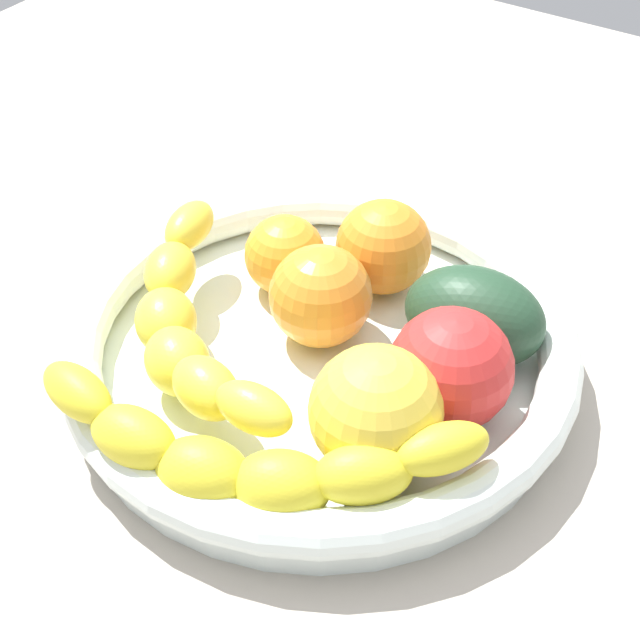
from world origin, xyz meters
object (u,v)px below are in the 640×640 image
fruit_bowl (320,349)px  banana_draped_left (187,328)px  orange_front (285,255)px  orange_mid_right (383,247)px  tomato_red (447,373)px  avocado_dark (474,316)px  banana_draped_right (246,458)px  orange_mid_left (321,296)px  apple_yellow (376,411)px

fruit_bowl → banana_draped_left: bearing=-48.7°
orange_front → orange_mid_right: (-3.87, 5.30, 0.48)cm
orange_front → tomato_red: size_ratio=0.75×
fruit_bowl → banana_draped_left: (5.33, -6.07, 2.69)cm
fruit_bowl → orange_front: orange_front is taller
banana_draped_left → orange_front: (-9.81, 0.26, -0.54)cm
fruit_bowl → avocado_dark: size_ratio=3.64×
banana_draped_right → orange_front: same height
orange_front → avocado_dark: (-0.99, 13.53, 0.33)cm
orange_mid_left → tomato_red: 10.25cm
orange_mid_left → avocado_dark: size_ratio=0.74×
fruit_bowl → banana_draped_right: banana_draped_right is taller
orange_mid_right → tomato_red: (8.79, 9.45, 0.41)cm
fruit_bowl → orange_mid_left: (-1.68, -1.07, 2.69)cm
orange_mid_right → avocado_dark: (2.88, 8.23, -0.15)cm
banana_draped_left → avocado_dark: avocado_dark is taller
banana_draped_left → orange_front: 9.83cm
orange_front → tomato_red: bearing=71.6°
fruit_bowl → avocado_dark: (-5.47, 7.72, 2.48)cm
orange_mid_left → banana_draped_left: bearing=-35.5°
fruit_bowl → orange_front: (-4.48, -5.81, 2.15)cm
fruit_bowl → banana_draped_right: 12.03cm
banana_draped_right → tomato_red: size_ratio=3.33×
orange_front → apple_yellow: 16.25cm
orange_front → apple_yellow: bearing=53.0°
fruit_bowl → tomato_red: size_ratio=4.46×
orange_mid_left → fruit_bowl: bearing=32.6°
orange_front → orange_mid_right: 6.58cm
banana_draped_right → orange_mid_right: 20.05cm
banana_draped_left → avocado_dark: 17.52cm
orange_mid_right → orange_mid_left: bearing=-4.9°
orange_front → tomato_red: (4.92, 14.75, 0.89)cm
orange_mid_right → avocado_dark: 8.72cm
fruit_bowl → banana_draped_left: 8.51cm
orange_front → avocado_dark: bearing=94.2°
banana_draped_right → orange_mid_right: (-19.75, -3.45, 0.14)cm
orange_mid_right → tomato_red: tomato_red is taller
fruit_bowl → banana_draped_left: size_ratio=1.82×
apple_yellow → orange_mid_right: bearing=-150.7°
orange_mid_right → apple_yellow: apple_yellow is taller
apple_yellow → avocado_dark: 10.79cm
tomato_red → banana_draped_left: bearing=-72.0°
orange_mid_left → avocado_dark: 9.58cm
banana_draped_left → banana_draped_right: 10.87cm
banana_draped_right → orange_mid_right: orange_mid_right is taller
banana_draped_right → orange_mid_right: bearing=-170.1°
apple_yellow → banana_draped_left: bearing=-89.8°
orange_front → orange_mid_right: size_ratio=0.85×
banana_draped_right → orange_mid_right: size_ratio=3.75×
fruit_bowl → orange_front: bearing=-127.7°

